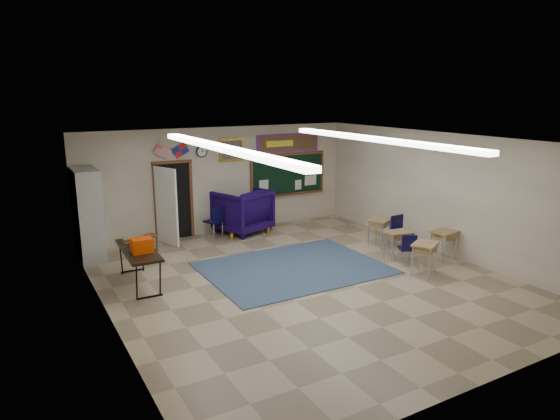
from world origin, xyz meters
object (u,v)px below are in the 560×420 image
folding_table (139,265)px  student_desk_front_right (379,231)px  wingback_armchair (242,211)px  student_desk_front_left (397,244)px  wooden_stool (151,247)px

folding_table → student_desk_front_right: bearing=-1.9°
wingback_armchair → student_desk_front_right: bearing=110.3°
wingback_armchair → student_desk_front_right: wingback_armchair is taller
student_desk_front_left → student_desk_front_right: bearing=82.5°
wingback_armchair → wooden_stool: wingback_armchair is taller
folding_table → wooden_stool: folding_table is taller
student_desk_front_left → folding_table: folding_table is taller
student_desk_front_right → wooden_stool: 5.78m
wingback_armchair → student_desk_front_left: bearing=99.3°
student_desk_front_left → wooden_stool: bearing=159.6°
wingback_armchair → student_desk_front_right: size_ratio=1.82×
student_desk_front_left → wooden_stool: (-5.16, 2.90, -0.07)m
folding_table → wooden_stool: 1.59m
student_desk_front_left → student_desk_front_right: student_desk_front_right is taller
wingback_armchair → wooden_stool: bearing=1.6°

